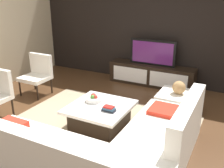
# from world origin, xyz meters

# --- Properties ---
(ground_plane) EXTENTS (14.00, 14.00, 0.00)m
(ground_plane) POSITION_xyz_m (0.00, 0.00, 0.00)
(ground_plane) COLOR #4C301C
(feature_wall_back) EXTENTS (6.40, 0.12, 2.80)m
(feature_wall_back) POSITION_xyz_m (0.00, 2.70, 1.40)
(feature_wall_back) COLOR black
(feature_wall_back) RESTS_ON ground
(area_rug) EXTENTS (3.07, 2.43, 0.01)m
(area_rug) POSITION_xyz_m (-0.10, 0.00, 0.01)
(area_rug) COLOR tan
(area_rug) RESTS_ON ground
(media_console) EXTENTS (2.04, 0.44, 0.50)m
(media_console) POSITION_xyz_m (-0.00, 2.40, 0.25)
(media_console) COLOR black
(media_console) RESTS_ON ground
(television) EXTENTS (1.09, 0.06, 0.60)m
(television) POSITION_xyz_m (0.00, 2.40, 0.80)
(television) COLOR black
(television) RESTS_ON media_console
(sectional_couch) EXTENTS (2.50, 2.38, 0.83)m
(sectional_couch) POSITION_xyz_m (0.53, -0.88, 0.29)
(sectional_couch) COLOR white
(sectional_couch) RESTS_ON ground
(coffee_table) EXTENTS (0.98, 1.01, 0.38)m
(coffee_table) POSITION_xyz_m (-0.10, 0.10, 0.20)
(coffee_table) COLOR black
(coffee_table) RESTS_ON ground
(ottoman) EXTENTS (0.70, 0.70, 0.40)m
(ottoman) POSITION_xyz_m (0.94, 1.17, 0.20)
(ottoman) COLOR white
(ottoman) RESTS_ON ground
(fruit_bowl) EXTENTS (0.28, 0.28, 0.14)m
(fruit_bowl) POSITION_xyz_m (-0.28, 0.20, 0.43)
(fruit_bowl) COLOR silver
(fruit_bowl) RESTS_ON coffee_table
(accent_chair_far) EXTENTS (0.57, 0.53, 0.87)m
(accent_chair_far) POSITION_xyz_m (-2.04, 0.76, 0.49)
(accent_chair_far) COLOR black
(accent_chair_far) RESTS_ON ground
(decorative_ball) EXTENTS (0.24, 0.24, 0.24)m
(decorative_ball) POSITION_xyz_m (0.94, 1.17, 0.52)
(decorative_ball) COLOR #AD8451
(decorative_ball) RESTS_ON ottoman
(book_stack) EXTENTS (0.22, 0.11, 0.09)m
(book_stack) POSITION_xyz_m (0.13, -0.01, 0.42)
(book_stack) COLOR #1E232D
(book_stack) RESTS_ON coffee_table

